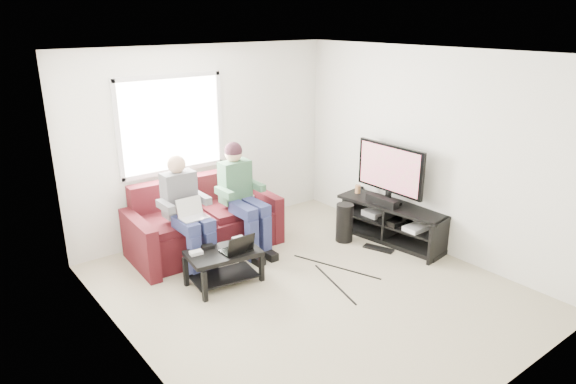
{
  "coord_description": "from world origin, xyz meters",
  "views": [
    {
      "loc": [
        -3.37,
        -3.93,
        2.95
      ],
      "look_at": [
        0.16,
        0.6,
        0.97
      ],
      "focal_mm": 32.0,
      "sensor_mm": 36.0,
      "label": 1
    }
  ],
  "objects": [
    {
      "name": "console_white",
      "position": [
        1.77,
        -0.07,
        0.31
      ],
      "size": [
        0.3,
        0.22,
        0.06
      ],
      "primitive_type": "cube",
      "color": "silver",
      "rests_on": "tv_stand"
    },
    {
      "name": "floor",
      "position": [
        0.0,
        0.0,
        0.0
      ],
      "size": [
        4.5,
        4.5,
        0.0
      ],
      "primitive_type": "plane",
      "color": "#C1B696",
      "rests_on": "ground"
    },
    {
      "name": "end_table",
      "position": [
        0.42,
        1.78,
        0.26
      ],
      "size": [
        0.32,
        0.32,
        0.57
      ],
      "color": "black",
      "rests_on": "floor"
    },
    {
      "name": "laptop_black",
      "position": [
        -0.57,
        0.63,
        0.53
      ],
      "size": [
        0.37,
        0.28,
        0.24
      ],
      "primitive_type": null,
      "rotation": [
        0.0,
        0.0,
        -0.12
      ],
      "color": "black",
      "rests_on": "coffee_table"
    },
    {
      "name": "wall_left",
      "position": [
        -2.0,
        0.0,
        1.3
      ],
      "size": [
        0.0,
        4.5,
        4.5
      ],
      "primitive_type": "plane",
      "rotation": [
        1.57,
        0.0,
        1.57
      ],
      "color": "silver",
      "rests_on": "floor"
    },
    {
      "name": "wall_front",
      "position": [
        0.0,
        -2.25,
        1.3
      ],
      "size": [
        4.5,
        0.0,
        4.5
      ],
      "primitive_type": "plane",
      "rotation": [
        -1.57,
        0.0,
        0.0
      ],
      "color": "silver",
      "rests_on": "floor"
    },
    {
      "name": "drink_cup",
      "position": [
        1.72,
        0.96,
        0.59
      ],
      "size": [
        0.08,
        0.08,
        0.12
      ],
      "primitive_type": "cylinder",
      "color": "#AD774A",
      "rests_on": "tv_stand"
    },
    {
      "name": "tv_stand",
      "position": [
        1.77,
        0.33,
        0.23
      ],
      "size": [
        0.69,
        1.64,
        0.53
      ],
      "color": "black",
      "rests_on": "floor"
    },
    {
      "name": "controller_a",
      "position": [
        -0.97,
        0.83,
        0.43
      ],
      "size": [
        0.15,
        0.11,
        0.04
      ],
      "primitive_type": "cube",
      "rotation": [
        0.0,
        0.0,
        -0.13
      ],
      "color": "silver",
      "rests_on": "coffee_table"
    },
    {
      "name": "window",
      "position": [
        -0.5,
        2.23,
        1.6
      ],
      "size": [
        1.48,
        0.04,
        1.28
      ],
      "color": "white",
      "rests_on": "wall_back"
    },
    {
      "name": "subwoofer",
      "position": [
        1.23,
        0.72,
        0.27
      ],
      "size": [
        0.23,
        0.23,
        0.53
      ],
      "primitive_type": "cylinder",
      "color": "black",
      "rests_on": "floor"
    },
    {
      "name": "wall_back",
      "position": [
        0.0,
        2.25,
        1.3
      ],
      "size": [
        4.5,
        0.0,
        4.5
      ],
      "primitive_type": "plane",
      "rotation": [
        1.57,
        0.0,
        0.0
      ],
      "color": "silver",
      "rests_on": "floor"
    },
    {
      "name": "ceiling",
      "position": [
        0.0,
        0.0,
        2.6
      ],
      "size": [
        4.5,
        4.5,
        0.0
      ],
      "primitive_type": "plane",
      "rotation": [
        3.14,
        0.0,
        0.0
      ],
      "color": "white",
      "rests_on": "wall_back"
    },
    {
      "name": "person_right",
      "position": [
        -0.01,
        1.36,
        0.83
      ],
      "size": [
        0.4,
        0.71,
        1.43
      ],
      "color": "navy",
      "rests_on": "sofa"
    },
    {
      "name": "sofa",
      "position": [
        -0.41,
        1.7,
        0.34
      ],
      "size": [
        1.99,
        1.01,
        0.92
      ],
      "color": "#4B1216",
      "rests_on": "floor"
    },
    {
      "name": "controller_c",
      "position": [
        -0.39,
        0.86,
        0.43
      ],
      "size": [
        0.14,
        0.1,
        0.04
      ],
      "primitive_type": "cube",
      "rotation": [
        0.0,
        0.0,
        -0.06
      ],
      "color": "gray",
      "rests_on": "coffee_table"
    },
    {
      "name": "tv",
      "position": [
        1.77,
        0.43,
        0.98
      ],
      "size": [
        0.12,
        1.1,
        0.81
      ],
      "color": "black",
      "rests_on": "tv_stand"
    },
    {
      "name": "soundbar",
      "position": [
        1.65,
        0.43,
        0.58
      ],
      "size": [
        0.12,
        0.5,
        0.1
      ],
      "primitive_type": "cube",
      "color": "black",
      "rests_on": "tv_stand"
    },
    {
      "name": "controller_b",
      "position": [
        -0.79,
        0.89,
        0.43
      ],
      "size": [
        0.15,
        0.12,
        0.04
      ],
      "primitive_type": "cube",
      "rotation": [
        0.0,
        0.0,
        -0.2
      ],
      "color": "black",
      "rests_on": "coffee_table"
    },
    {
      "name": "person_left",
      "position": [
        -0.81,
        1.34,
        0.77
      ],
      "size": [
        0.4,
        0.71,
        1.38
      ],
      "color": "navy",
      "rests_on": "sofa"
    },
    {
      "name": "console_black",
      "position": [
        1.77,
        0.28,
        0.31
      ],
      "size": [
        0.38,
        0.3,
        0.07
      ],
      "primitive_type": "cube",
      "color": "black",
      "rests_on": "tv_stand"
    },
    {
      "name": "console_grey",
      "position": [
        1.77,
        0.63,
        0.32
      ],
      "size": [
        0.34,
        0.26,
        0.08
      ],
      "primitive_type": "cube",
      "color": "gray",
      "rests_on": "tv_stand"
    },
    {
      "name": "laptop_silver",
      "position": [
        -0.81,
        1.17,
        0.75
      ],
      "size": [
        0.33,
        0.23,
        0.24
      ],
      "primitive_type": null,
      "rotation": [
        0.0,
        0.0,
        0.04
      ],
      "color": "silver",
      "rests_on": "person_left"
    },
    {
      "name": "wall_right",
      "position": [
        2.0,
        0.0,
        1.3
      ],
      "size": [
        0.0,
        4.5,
        4.5
      ],
      "primitive_type": "plane",
      "rotation": [
        1.57,
        0.0,
        -1.57
      ],
      "color": "silver",
      "rests_on": "floor"
    },
    {
      "name": "coffee_table",
      "position": [
        -0.69,
        0.71,
        0.3
      ],
      "size": [
        0.87,
        0.61,
        0.41
      ],
      "color": "black",
      "rests_on": "floor"
    },
    {
      "name": "keyboard_floor",
      "position": [
        1.4,
        0.23,
        0.01
      ],
      "size": [
        0.26,
        0.42,
        0.02
      ],
      "primitive_type": "cube",
      "rotation": [
        0.0,
        0.0,
        0.35
      ],
      "color": "black",
      "rests_on": "floor"
    }
  ]
}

